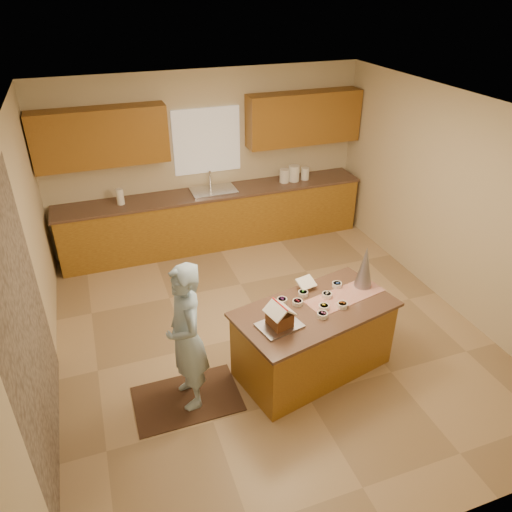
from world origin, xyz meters
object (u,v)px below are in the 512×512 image
at_px(island_base, 313,340).
at_px(boy, 186,338).
at_px(gingerbread_house, 280,317).
at_px(tinsel_tree, 365,267).

distance_m(island_base, boy, 1.44).
relative_size(island_base, gingerbread_house, 5.38).
xyz_separation_m(tinsel_tree, gingerbread_house, (-1.15, -0.36, -0.13)).
height_order(tinsel_tree, boy, boy).
relative_size(island_base, tinsel_tree, 3.27).
bearing_deg(island_base, gingerbread_house, -174.81).
bearing_deg(tinsel_tree, gingerbread_house, -162.65).
distance_m(island_base, gingerbread_house, 0.75).
bearing_deg(island_base, boy, 166.56).
height_order(island_base, gingerbread_house, gingerbread_house).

